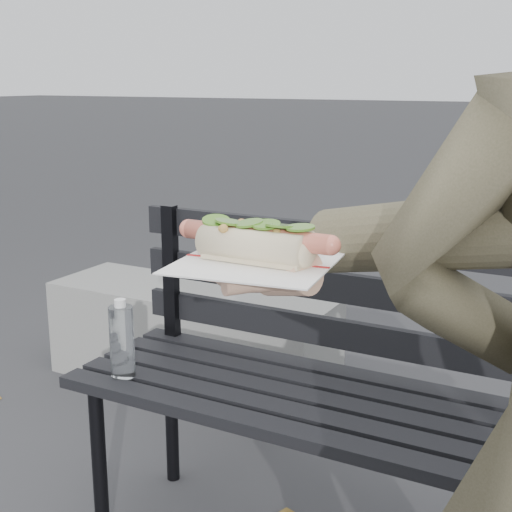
# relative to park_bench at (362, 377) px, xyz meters

# --- Properties ---
(park_bench) EXTENTS (1.50, 0.44, 0.88)m
(park_bench) POSITION_rel_park_bench_xyz_m (0.00, 0.00, 0.00)
(park_bench) COLOR black
(park_bench) RESTS_ON ground
(concrete_block) EXTENTS (1.20, 0.40, 0.40)m
(concrete_block) POSITION_rel_park_bench_xyz_m (-1.01, 0.76, -0.32)
(concrete_block) COLOR slate
(concrete_block) RESTS_ON ground
(held_hotdog) EXTENTS (0.64, 0.30, 0.20)m
(held_hotdog) POSITION_rel_park_bench_xyz_m (0.34, -0.74, 0.53)
(held_hotdog) COLOR #413F2B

